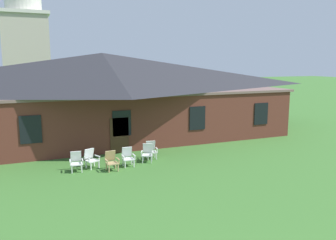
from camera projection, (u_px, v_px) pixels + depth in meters
brick_building at (103, 94)px, 24.16m from camera, size 25.61×10.40×5.91m
dome_tower at (26, 43)px, 38.23m from camera, size 5.18×5.18×16.46m
lawn_chair_by_porch at (76, 161)px, 16.62m from camera, size 0.67×0.71×0.96m
lawn_chair_near_door at (91, 158)px, 17.15m from camera, size 0.78×0.83×0.96m
lawn_chair_left_end at (111, 160)px, 16.75m from camera, size 0.67×0.70×0.96m
lawn_chair_middle at (128, 156)px, 17.47m from camera, size 0.65×0.68×0.96m
lawn_chair_right_end at (147, 152)px, 18.22m from camera, size 0.79×0.84×0.96m
lawn_chair_far_side at (151, 149)px, 18.84m from camera, size 0.71×0.75×0.96m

